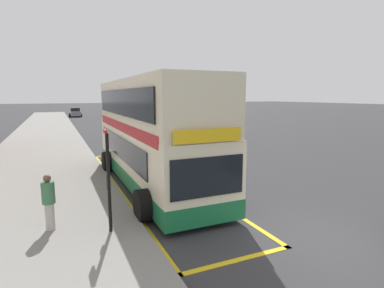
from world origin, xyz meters
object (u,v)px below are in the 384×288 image
at_px(parked_car_grey_kerbside, 75,112).
at_px(parked_car_grey_distant, 166,129).
at_px(bus_stop_sign, 108,173).
at_px(parked_car_white_ahead, 113,114).
at_px(pedestrian_waiting_near_sign, 49,200).
at_px(double_decker_bus, 150,136).

height_order(parked_car_grey_kerbside, parked_car_grey_distant, same).
xyz_separation_m(bus_stop_sign, parked_car_white_ahead, (7.70, 43.83, -0.94)).
relative_size(parked_car_grey_distant, pedestrian_waiting_near_sign, 2.72).
xyz_separation_m(parked_car_white_ahead, pedestrian_waiting_near_sign, (-9.18, -43.13, 0.17)).
height_order(double_decker_bus, parked_car_white_ahead, double_decker_bus).
bearing_deg(parked_car_grey_kerbside, bus_stop_sign, -92.13).
xyz_separation_m(bus_stop_sign, pedestrian_waiting_near_sign, (-1.48, 0.70, -0.77)).
bearing_deg(pedestrian_waiting_near_sign, bus_stop_sign, -25.22).
bearing_deg(parked_car_white_ahead, parked_car_grey_kerbside, 127.06).
height_order(double_decker_bus, bus_stop_sign, double_decker_bus).
height_order(double_decker_bus, pedestrian_waiting_near_sign, double_decker_bus).
bearing_deg(parked_car_white_ahead, bus_stop_sign, -99.78).
bearing_deg(parked_car_white_ahead, pedestrian_waiting_near_sign, -101.83).
distance_m(double_decker_bus, bus_stop_sign, 5.00).
bearing_deg(double_decker_bus, pedestrian_waiting_near_sign, -137.21).
distance_m(double_decker_bus, parked_car_white_ahead, 39.86).
xyz_separation_m(parked_car_grey_kerbside, pedestrian_waiting_near_sign, (-3.78, -50.33, 0.17)).
bearing_deg(parked_car_grey_kerbside, parked_car_grey_distant, -80.07).
bearing_deg(double_decker_bus, parked_car_grey_kerbside, 90.19).
height_order(parked_car_white_ahead, parked_car_grey_kerbside, same).
xyz_separation_m(double_decker_bus, parked_car_white_ahead, (5.25, 39.49, -1.26)).
bearing_deg(bus_stop_sign, parked_car_white_ahead, 80.03).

